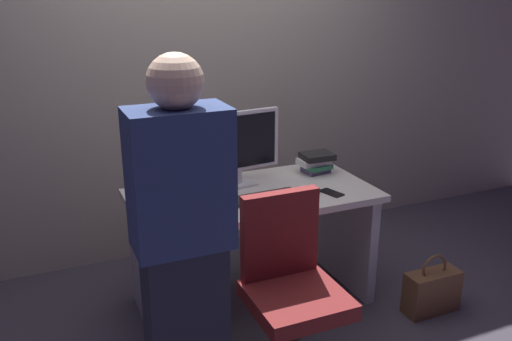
{
  "coord_description": "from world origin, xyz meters",
  "views": [
    {
      "loc": [
        -1.15,
        -2.72,
        1.86
      ],
      "look_at": [
        0.0,
        -0.05,
        0.88
      ],
      "focal_mm": 37.86,
      "sensor_mm": 36.0,
      "label": 1
    }
  ],
  "objects_px": {
    "cup_by_monitor": "(174,188)",
    "mouse": "(314,189)",
    "monitor": "(238,145)",
    "cup_near_keyboard": "(192,201)",
    "handbag": "(432,291)",
    "person_at_desk": "(183,248)",
    "book_stack": "(316,162)",
    "desk": "(253,227)",
    "office_chair": "(291,300)",
    "cell_phone": "(331,193)",
    "keyboard": "(262,197)"
  },
  "relations": [
    {
      "from": "cup_by_monitor",
      "to": "mouse",
      "type": "bearing_deg",
      "value": -19.26
    },
    {
      "from": "monitor",
      "to": "mouse",
      "type": "bearing_deg",
      "value": -37.52
    },
    {
      "from": "cup_near_keyboard",
      "to": "handbag",
      "type": "xyz_separation_m",
      "value": [
        1.34,
        -0.44,
        -0.63
      ]
    },
    {
      "from": "monitor",
      "to": "cup_near_keyboard",
      "type": "relative_size",
      "value": 6.15
    },
    {
      "from": "cup_near_keyboard",
      "to": "cup_by_monitor",
      "type": "bearing_deg",
      "value": 99.69
    },
    {
      "from": "person_at_desk",
      "to": "book_stack",
      "type": "distance_m",
      "value": 1.46
    },
    {
      "from": "mouse",
      "to": "cup_by_monitor",
      "type": "xyz_separation_m",
      "value": [
        -0.77,
        0.27,
        0.03
      ]
    },
    {
      "from": "cup_by_monitor",
      "to": "book_stack",
      "type": "bearing_deg",
      "value": 2.12
    },
    {
      "from": "desk",
      "to": "person_at_desk",
      "type": "bearing_deg",
      "value": -130.13
    },
    {
      "from": "office_chair",
      "to": "handbag",
      "type": "xyz_separation_m",
      "value": [
        1.04,
        0.16,
        -0.29
      ]
    },
    {
      "from": "cell_phone",
      "to": "person_at_desk",
      "type": "bearing_deg",
      "value": -168.92
    },
    {
      "from": "keyboard",
      "to": "cup_by_monitor",
      "type": "bearing_deg",
      "value": 148.83
    },
    {
      "from": "cup_by_monitor",
      "to": "cell_phone",
      "type": "height_order",
      "value": "cup_by_monitor"
    },
    {
      "from": "keyboard",
      "to": "person_at_desk",
      "type": "bearing_deg",
      "value": -137.34
    },
    {
      "from": "office_chair",
      "to": "monitor",
      "type": "distance_m",
      "value": 1.01
    },
    {
      "from": "office_chair",
      "to": "mouse",
      "type": "relative_size",
      "value": 9.4
    },
    {
      "from": "desk",
      "to": "cup_near_keyboard",
      "type": "xyz_separation_m",
      "value": [
        -0.4,
        -0.09,
        0.27
      ]
    },
    {
      "from": "keyboard",
      "to": "mouse",
      "type": "height_order",
      "value": "mouse"
    },
    {
      "from": "office_chair",
      "to": "cell_phone",
      "type": "bearing_deg",
      "value": 44.28
    },
    {
      "from": "monitor",
      "to": "keyboard",
      "type": "relative_size",
      "value": 1.26
    },
    {
      "from": "cup_by_monitor",
      "to": "person_at_desk",
      "type": "bearing_deg",
      "value": -102.58
    },
    {
      "from": "desk",
      "to": "cell_phone",
      "type": "bearing_deg",
      "value": -25.72
    },
    {
      "from": "cup_near_keyboard",
      "to": "cup_by_monitor",
      "type": "height_order",
      "value": "cup_by_monitor"
    },
    {
      "from": "desk",
      "to": "mouse",
      "type": "height_order",
      "value": "mouse"
    },
    {
      "from": "office_chair",
      "to": "cup_near_keyboard",
      "type": "xyz_separation_m",
      "value": [
        -0.3,
        0.6,
        0.34
      ]
    },
    {
      "from": "handbag",
      "to": "person_at_desk",
      "type": "bearing_deg",
      "value": -172.23
    },
    {
      "from": "mouse",
      "to": "cell_phone",
      "type": "relative_size",
      "value": 0.69
    },
    {
      "from": "cup_near_keyboard",
      "to": "keyboard",
      "type": "bearing_deg",
      "value": -3.89
    },
    {
      "from": "desk",
      "to": "monitor",
      "type": "distance_m",
      "value": 0.5
    },
    {
      "from": "desk",
      "to": "person_at_desk",
      "type": "height_order",
      "value": "person_at_desk"
    },
    {
      "from": "person_at_desk",
      "to": "mouse",
      "type": "xyz_separation_m",
      "value": [
        0.96,
        0.61,
        -0.1
      ]
    },
    {
      "from": "book_stack",
      "to": "cup_near_keyboard",
      "type": "bearing_deg",
      "value": -164.25
    },
    {
      "from": "desk",
      "to": "office_chair",
      "type": "distance_m",
      "value": 0.71
    },
    {
      "from": "mouse",
      "to": "handbag",
      "type": "xyz_separation_m",
      "value": [
        0.61,
        -0.39,
        -0.61
      ]
    },
    {
      "from": "mouse",
      "to": "book_stack",
      "type": "relative_size",
      "value": 0.46
    },
    {
      "from": "person_at_desk",
      "to": "book_stack",
      "type": "xyz_separation_m",
      "value": [
        1.14,
        0.91,
        -0.04
      ]
    },
    {
      "from": "book_stack",
      "to": "cup_by_monitor",
      "type": "bearing_deg",
      "value": -177.88
    },
    {
      "from": "desk",
      "to": "keyboard",
      "type": "relative_size",
      "value": 3.31
    },
    {
      "from": "cup_by_monitor",
      "to": "keyboard",
      "type": "bearing_deg",
      "value": -29.33
    },
    {
      "from": "person_at_desk",
      "to": "cup_near_keyboard",
      "type": "xyz_separation_m",
      "value": [
        0.23,
        0.66,
        -0.07
      ]
    },
    {
      "from": "office_chair",
      "to": "cell_phone",
      "type": "relative_size",
      "value": 6.53
    },
    {
      "from": "monitor",
      "to": "book_stack",
      "type": "xyz_separation_m",
      "value": [
        0.55,
        0.02,
        -0.18
      ]
    },
    {
      "from": "person_at_desk",
      "to": "handbag",
      "type": "relative_size",
      "value": 4.34
    },
    {
      "from": "monitor",
      "to": "cell_phone",
      "type": "xyz_separation_m",
      "value": [
        0.45,
        -0.34,
        -0.25
      ]
    },
    {
      "from": "monitor",
      "to": "cup_near_keyboard",
      "type": "bearing_deg",
      "value": -147.21
    },
    {
      "from": "person_at_desk",
      "to": "cup_by_monitor",
      "type": "relative_size",
      "value": 17.85
    },
    {
      "from": "mouse",
      "to": "monitor",
      "type": "bearing_deg",
      "value": 142.48
    },
    {
      "from": "office_chair",
      "to": "person_at_desk",
      "type": "height_order",
      "value": "person_at_desk"
    },
    {
      "from": "cell_phone",
      "to": "mouse",
      "type": "bearing_deg",
      "value": 127.17
    },
    {
      "from": "office_chair",
      "to": "keyboard",
      "type": "relative_size",
      "value": 2.19
    }
  ]
}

